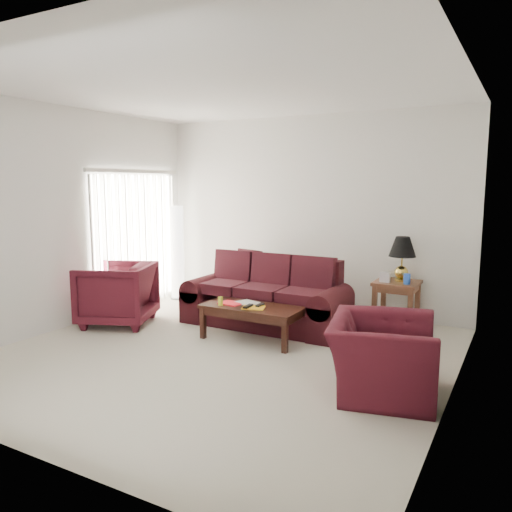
{
  "coord_description": "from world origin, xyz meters",
  "views": [
    {
      "loc": [
        3.04,
        -4.68,
        1.97
      ],
      "look_at": [
        0.0,
        0.85,
        1.05
      ],
      "focal_mm": 35.0,
      "sensor_mm": 36.0,
      "label": 1
    }
  ],
  "objects": [
    {
      "name": "magazine_orange",
      "position": [
        0.12,
        0.57,
        0.45
      ],
      "size": [
        0.32,
        0.28,
        0.02
      ],
      "primitive_type": "cube",
      "rotation": [
        0.0,
        0.0,
        0.3
      ],
      "color": "gold",
      "rests_on": "coffee_table"
    },
    {
      "name": "floor_lamp",
      "position": [
        -2.19,
        2.04,
        0.81
      ],
      "size": [
        0.3,
        0.3,
        1.62
      ],
      "primitive_type": null,
      "rotation": [
        0.0,
        0.0,
        0.16
      ],
      "color": "white",
      "rests_on": "ground"
    },
    {
      "name": "armchair_left",
      "position": [
        -1.97,
        0.38,
        0.44
      ],
      "size": [
        1.25,
        1.24,
        0.87
      ],
      "primitive_type": "imported",
      "rotation": [
        0.0,
        0.0,
        -1.16
      ],
      "color": "#400E18",
      "rests_on": "ground"
    },
    {
      "name": "blue_canister",
      "position": [
        1.66,
        2.02,
        0.71
      ],
      "size": [
        0.1,
        0.1,
        0.14
      ],
      "primitive_type": "cylinder",
      "rotation": [
        0.0,
        0.0,
        0.08
      ],
      "color": "#1A42AA",
      "rests_on": "end_table"
    },
    {
      "name": "blinds",
      "position": [
        -2.42,
        1.3,
        1.08
      ],
      "size": [
        0.1,
        2.0,
        2.16
      ],
      "primitive_type": "cube",
      "color": "silver",
      "rests_on": "ground"
    },
    {
      "name": "armchair_right",
      "position": [
        1.9,
        -0.14,
        0.35
      ],
      "size": [
        1.17,
        1.27,
        0.71
      ],
      "primitive_type": "imported",
      "rotation": [
        0.0,
        0.0,
        1.79
      ],
      "color": "#3C0D16",
      "rests_on": "ground"
    },
    {
      "name": "end_table",
      "position": [
        1.5,
        2.15,
        0.32
      ],
      "size": [
        0.6,
        0.6,
        0.64
      ],
      "primitive_type": null,
      "rotation": [
        0.0,
        0.0,
        -0.02
      ],
      "color": "#53261C",
      "rests_on": "ground"
    },
    {
      "name": "coffee_table",
      "position": [
        0.05,
        0.68,
        0.22
      ],
      "size": [
        1.39,
        0.96,
        0.44
      ],
      "primitive_type": null,
      "rotation": [
        0.0,
        0.0,
        -0.28
      ],
      "color": "black",
      "rests_on": "ground"
    },
    {
      "name": "magazine_red",
      "position": [
        -0.24,
        0.62,
        0.45
      ],
      "size": [
        0.31,
        0.24,
        0.02
      ],
      "primitive_type": "cube",
      "rotation": [
        0.0,
        0.0,
        -0.12
      ],
      "color": "red",
      "rests_on": "coffee_table"
    },
    {
      "name": "clock",
      "position": [
        1.37,
        2.01,
        0.71
      ],
      "size": [
        0.14,
        0.06,
        0.14
      ],
      "primitive_type": "cube",
      "rotation": [
        0.0,
        0.0,
        -0.08
      ],
      "color": "silver",
      "rests_on": "end_table"
    },
    {
      "name": "yellow_glass",
      "position": [
        -0.32,
        0.49,
        0.5
      ],
      "size": [
        0.07,
        0.07,
        0.11
      ],
      "primitive_type": "cylinder",
      "rotation": [
        0.0,
        0.0,
        -0.08
      ],
      "color": "#F5F636",
      "rests_on": "coffee_table"
    },
    {
      "name": "sofa",
      "position": [
        -0.11,
        1.31,
        0.47
      ],
      "size": [
        2.32,
        1.08,
        0.93
      ],
      "primitive_type": null,
      "rotation": [
        0.0,
        0.0,
        -0.04
      ],
      "color": "black",
      "rests_on": "ground"
    },
    {
      "name": "remote_a",
      "position": [
        0.07,
        0.52,
        0.47
      ],
      "size": [
        0.07,
        0.19,
        0.02
      ],
      "primitive_type": "cube",
      "rotation": [
        0.0,
        0.0,
        0.07
      ],
      "color": "black",
      "rests_on": "coffee_table"
    },
    {
      "name": "remote_b",
      "position": [
        0.16,
        0.66,
        0.47
      ],
      "size": [
        0.06,
        0.17,
        0.02
      ],
      "primitive_type": "cube",
      "rotation": [
        0.0,
        0.0,
        0.05
      ],
      "color": "black",
      "rests_on": "coffee_table"
    },
    {
      "name": "floor",
      "position": [
        0.0,
        0.0,
        0.0
      ],
      "size": [
        5.0,
        5.0,
        0.0
      ],
      "primitive_type": "plane",
      "color": "beige",
      "rests_on": "ground"
    },
    {
      "name": "picture_frame",
      "position": [
        1.35,
        2.3,
        0.73
      ],
      "size": [
        0.22,
        0.23,
        0.06
      ],
      "primitive_type": "cube",
      "rotation": [
        1.36,
        0.0,
        0.57
      ],
      "color": "silver",
      "rests_on": "end_table"
    },
    {
      "name": "throw_pillow",
      "position": [
        -0.81,
        2.06,
        0.73
      ],
      "size": [
        0.46,
        0.3,
        0.44
      ],
      "primitive_type": "cube",
      "rotation": [
        -0.21,
        0.0,
        -0.23
      ],
      "color": "black",
      "rests_on": "sofa"
    },
    {
      "name": "table_lamp",
      "position": [
        1.54,
        2.21,
        0.94
      ],
      "size": [
        0.37,
        0.37,
        0.61
      ],
      "primitive_type": null,
      "rotation": [
        0.0,
        0.0,
        -0.01
      ],
      "color": "gold",
      "rests_on": "end_table"
    },
    {
      "name": "magazine_white",
      "position": [
        -0.06,
        0.74,
        0.45
      ],
      "size": [
        0.34,
        0.3,
        0.02
      ],
      "primitive_type": "cube",
      "rotation": [
        0.0,
        0.0,
        -0.33
      ],
      "color": "silver",
      "rests_on": "coffee_table"
    }
  ]
}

